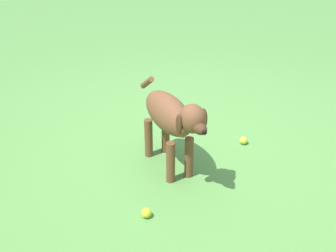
% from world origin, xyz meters
% --- Properties ---
extents(ground, '(14.00, 14.00, 0.00)m').
position_xyz_m(ground, '(0.00, 0.00, 0.00)').
color(ground, '#548C42').
extents(dog, '(0.30, 0.98, 0.67)m').
position_xyz_m(dog, '(0.24, 0.16, 0.44)').
color(dog, brown).
rests_on(dog, ground).
extents(tennis_ball_0, '(0.07, 0.07, 0.07)m').
position_xyz_m(tennis_ball_0, '(0.68, 0.53, 0.03)').
color(tennis_ball_0, '#CCDD2B').
rests_on(tennis_ball_0, ground).
extents(tennis_ball_1, '(0.07, 0.07, 0.07)m').
position_xyz_m(tennis_ball_1, '(-0.47, 0.18, 0.03)').
color(tennis_ball_1, '#C5D937').
rests_on(tennis_ball_1, ground).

